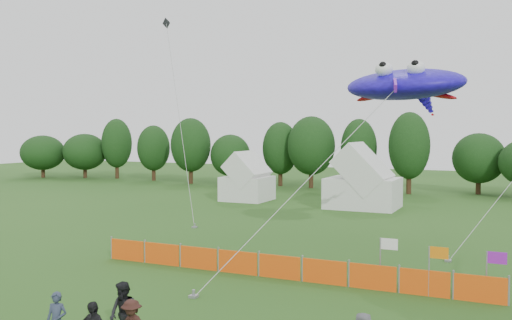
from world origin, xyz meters
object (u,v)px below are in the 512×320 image
at_px(tent_right, 363,183).
at_px(barrier_fence, 279,267).
at_px(tent_left, 247,181).
at_px(stingray_kite, 407,86).
at_px(spectator_b, 123,314).

bearing_deg(tent_right, barrier_fence, -84.20).
distance_m(tent_left, tent_right, 10.75).
bearing_deg(tent_left, stingray_kite, -45.28).
xyz_separation_m(tent_left, spectator_b, (11.92, -32.79, -0.83)).
relative_size(spectator_b, stingray_kite, 0.11).
relative_size(tent_right, spectator_b, 2.99).
height_order(tent_right, barrier_fence, tent_right).
relative_size(barrier_fence, spectator_b, 9.41).
height_order(tent_right, stingray_kite, stingray_kite).
height_order(barrier_fence, stingray_kite, stingray_kite).
height_order(tent_left, tent_right, tent_right).
relative_size(tent_left, barrier_fence, 0.22).
bearing_deg(spectator_b, tent_left, 126.56).
relative_size(tent_left, tent_right, 0.70).
bearing_deg(tent_left, tent_right, -2.99).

